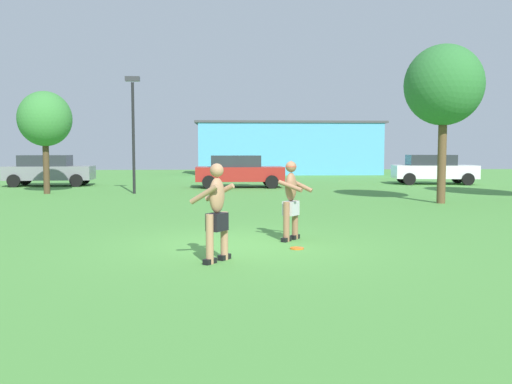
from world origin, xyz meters
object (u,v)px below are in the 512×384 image
at_px(car_gray_near_post, 49,170).
at_px(player_with_cap, 291,197).
at_px(frisbee, 297,248).
at_px(tree_behind_players, 45,119).
at_px(car_red_far_end, 239,171).
at_px(lamp_post, 133,121).
at_px(car_white_mid_lot, 433,169).
at_px(tree_right_field, 444,86).
at_px(player_in_black, 217,210).

bearing_deg(car_gray_near_post, player_with_cap, -59.39).
distance_m(frisbee, car_gray_near_post, 21.38).
bearing_deg(frisbee, tree_behind_players, 123.40).
bearing_deg(car_red_far_end, player_with_cap, -87.38).
distance_m(car_gray_near_post, lamp_post, 7.70).
xyz_separation_m(lamp_post, tree_behind_players, (-3.70, 0.15, 0.05)).
height_order(car_red_far_end, lamp_post, lamp_post).
relative_size(frisbee, lamp_post, 0.05).
height_order(car_white_mid_lot, tree_right_field, tree_right_field).
relative_size(player_in_black, tree_right_field, 0.30).
bearing_deg(player_with_cap, car_red_far_end, 92.62).
bearing_deg(car_gray_near_post, car_white_mid_lot, 1.02).
bearing_deg(player_in_black, tree_right_field, 51.78).
bearing_deg(lamp_post, tree_behind_players, 177.65).
distance_m(player_in_black, lamp_post, 15.17).
distance_m(player_with_cap, player_in_black, 2.61).
bearing_deg(lamp_post, car_white_mid_lot, 20.37).
height_order(player_with_cap, lamp_post, lamp_post).
relative_size(car_gray_near_post, car_red_far_end, 1.01).
relative_size(tree_right_field, tree_behind_players, 1.27).
distance_m(frisbee, car_red_far_end, 17.03).
xyz_separation_m(car_white_mid_lot, car_red_far_end, (-10.53, -2.00, 0.00)).
xyz_separation_m(player_in_black, frisbee, (1.51, 1.12, -0.86)).
xyz_separation_m(car_gray_near_post, car_red_far_end, (9.70, -1.64, 0.00)).
distance_m(player_with_cap, tree_behind_players, 15.58).
height_order(car_white_mid_lot, lamp_post, lamp_post).
height_order(player_with_cap, player_in_black, player_in_black).
bearing_deg(player_with_cap, car_gray_near_post, 120.61).
xyz_separation_m(car_gray_near_post, tree_behind_players, (1.49, -5.07, 2.31)).
distance_m(car_white_mid_lot, lamp_post, 16.21).
distance_m(car_white_mid_lot, tree_right_field, 11.46).
bearing_deg(car_white_mid_lot, car_gray_near_post, -178.98).
relative_size(car_white_mid_lot, lamp_post, 0.91).
xyz_separation_m(tree_right_field, tree_behind_players, (-15.12, 4.94, -0.93)).
height_order(player_in_black, car_red_far_end, player_in_black).
distance_m(car_white_mid_lot, tree_behind_players, 19.66).
xyz_separation_m(car_gray_near_post, tree_right_field, (16.61, -10.01, 3.24)).
bearing_deg(car_gray_near_post, frisbee, -60.77).
distance_m(player_with_cap, frisbee, 1.34).
bearing_deg(frisbee, player_with_cap, 89.80).
height_order(player_with_cap, tree_behind_players, tree_behind_players).
bearing_deg(tree_behind_players, car_gray_near_post, 106.34).
height_order(car_white_mid_lot, car_red_far_end, same).
xyz_separation_m(lamp_post, tree_right_field, (11.42, -4.79, 0.99)).
bearing_deg(player_in_black, tree_behind_players, 116.86).
xyz_separation_m(car_gray_near_post, car_white_mid_lot, (20.24, 0.36, 0.00)).
height_order(frisbee, tree_right_field, tree_right_field).
bearing_deg(player_in_black, car_gray_near_post, 114.31).
xyz_separation_m(player_with_cap, tree_right_field, (6.17, 7.62, 3.17)).
xyz_separation_m(car_white_mid_lot, tree_behind_players, (-18.75, -5.44, 2.31)).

